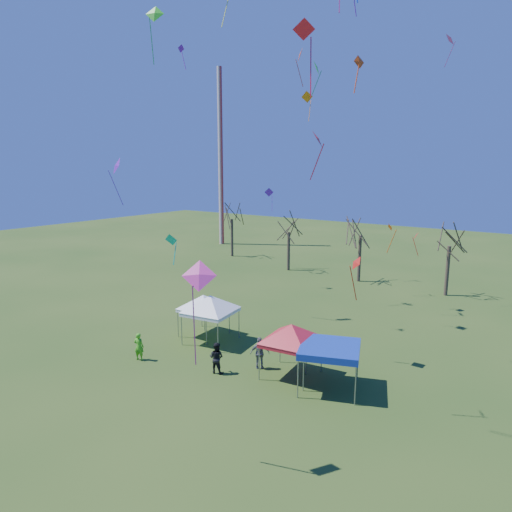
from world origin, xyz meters
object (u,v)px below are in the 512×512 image
at_px(tree_0, 232,206).
at_px(person_dark, 216,358).
at_px(tent_red, 291,328).
at_px(tent_blue, 330,349).
at_px(radio_mast, 221,158).
at_px(tree_3, 451,228).
at_px(tent_white_mid, 210,299).
at_px(person_green, 139,346).
at_px(person_grey, 260,353).
at_px(tree_1, 289,218).
at_px(tent_white_west, 203,298).
at_px(tree_2, 361,219).

relative_size(tree_0, person_dark, 4.75).
xyz_separation_m(tent_red, tent_blue, (2.37, -0.14, -0.62)).
xyz_separation_m(tree_0, tent_red, (23.74, -25.10, -3.71)).
xyz_separation_m(radio_mast, tree_3, (34.03, -9.96, -6.42)).
relative_size(tent_white_mid, tent_blue, 1.06).
bearing_deg(tent_red, radio_mast, 134.25).
height_order(tree_3, person_green, tree_3).
relative_size(person_dark, person_grey, 0.95).
xyz_separation_m(tree_1, tent_red, (13.65, -22.36, -3.01)).
bearing_deg(tent_white_west, tree_3, 60.69).
relative_size(tree_3, tent_white_west, 2.11).
bearing_deg(tent_red, tent_white_mid, 169.39).
xyz_separation_m(tent_white_mid, person_grey, (4.96, -1.51, -2.00)).
bearing_deg(tree_3, tree_0, 172.92).
bearing_deg(tree_3, tent_white_west, -119.31).
xyz_separation_m(radio_mast, tree_2, (25.63, -9.62, -6.21)).
distance_m(tree_0, tent_red, 34.74).
bearing_deg(tree_3, tent_red, -98.22).
height_order(person_dark, person_grey, person_grey).
bearing_deg(tent_white_west, tree_0, 124.12).
bearing_deg(tent_white_mid, tree_1, 107.83).
xyz_separation_m(tent_red, person_grey, (-1.92, -0.23, -1.85)).
distance_m(tent_white_west, tent_white_mid, 1.31).
bearing_deg(tree_2, tree_3, -2.27).
bearing_deg(tent_white_mid, tree_0, 125.31).
bearing_deg(tree_1, tent_white_mid, -72.17).
relative_size(tree_2, tent_red, 2.11).
bearing_deg(tent_white_mid, tent_blue, -8.76).
bearing_deg(tent_white_west, tent_white_mid, -27.74).
relative_size(tree_1, tent_white_west, 2.02).
relative_size(tree_3, person_grey, 4.25).
relative_size(tent_white_west, person_green, 2.24).
height_order(tree_0, tent_white_west, tree_0).
relative_size(tree_2, person_dark, 4.61).
bearing_deg(tent_red, tree_3, 81.78).
xyz_separation_m(tree_1, tent_white_mid, (6.78, -21.07, -2.86)).
bearing_deg(tent_white_mid, tree_3, 63.92).
bearing_deg(person_grey, person_dark, 11.84).
height_order(radio_mast, tree_1, radio_mast).
distance_m(tent_red, person_dark, 4.56).
distance_m(radio_mast, tree_2, 28.08).
height_order(tent_white_west, tent_red, tent_red).
bearing_deg(radio_mast, person_dark, -51.06).
bearing_deg(person_grey, radio_mast, -83.88).
bearing_deg(tree_2, person_grey, -81.49).
xyz_separation_m(tree_1, person_dark, (10.07, -24.44, -4.90)).
xyz_separation_m(tent_red, person_green, (-8.48, -3.39, -1.94)).
bearing_deg(tree_3, person_green, -114.81).
height_order(tree_0, tree_3, tree_0).
xyz_separation_m(tent_white_west, tent_white_mid, (1.14, -0.60, 0.27)).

